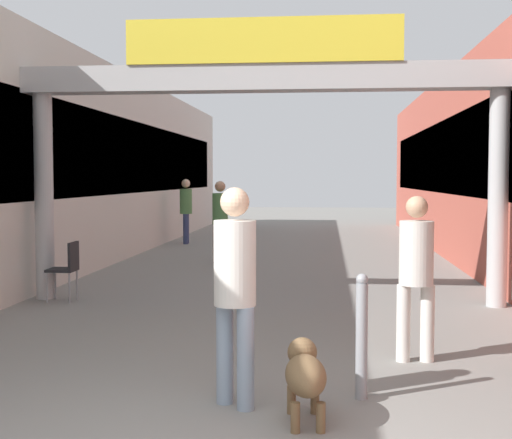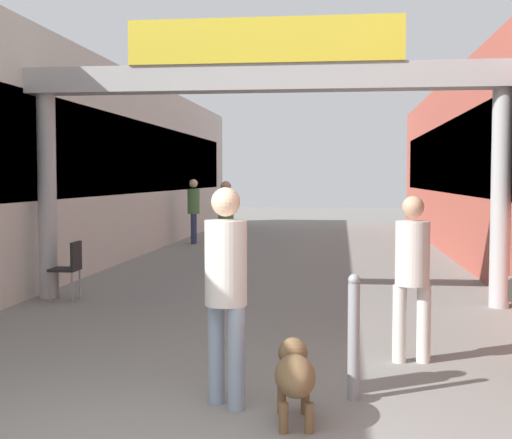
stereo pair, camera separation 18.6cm
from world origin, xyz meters
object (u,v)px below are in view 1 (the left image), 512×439
pedestrian_companion (416,267)px  dog_on_leash (305,373)px  pedestrian_carrying_crate (220,215)px  pedestrian_elderly_walking (186,207)px  pedestrian_with_dog (235,281)px  cafe_chair_black_nearer (67,265)px  bollard_post_metal (362,336)px

pedestrian_companion → dog_on_leash: bearing=-119.6°
pedestrian_carrying_crate → pedestrian_elderly_walking: size_ratio=0.98×
pedestrian_companion → pedestrian_carrying_crate: pedestrian_carrying_crate is taller
pedestrian_with_dog → cafe_chair_black_nearer: 5.60m
pedestrian_carrying_crate → cafe_chair_black_nearer: size_ratio=1.99×
pedestrian_elderly_walking → cafe_chair_black_nearer: (0.05, -9.26, -0.50)m
pedestrian_companion → dog_on_leash: 2.21m
pedestrian_with_dog → bollard_post_metal: 1.17m
pedestrian_carrying_crate → dog_on_leash: (2.16, -10.00, -0.65)m
pedestrian_carrying_crate → bollard_post_metal: pedestrian_carrying_crate is taller
pedestrian_companion → cafe_chair_black_nearer: size_ratio=1.87×
pedestrian_with_dog → pedestrian_carrying_crate: bearing=99.3°
pedestrian_companion → cafe_chair_black_nearer: bearing=147.4°
pedestrian_companion → pedestrian_carrying_crate: 8.76m
pedestrian_companion → dog_on_leash: pedestrian_companion is taller
dog_on_leash → cafe_chair_black_nearer: size_ratio=0.91×
bollard_post_metal → cafe_chair_black_nearer: 6.00m
pedestrian_companion → pedestrian_elderly_walking: bearing=111.3°
pedestrian_carrying_crate → dog_on_leash: 10.26m
bollard_post_metal → pedestrian_carrying_crate: bearing=105.5°
cafe_chair_black_nearer → pedestrian_carrying_crate: bearing=73.2°
pedestrian_with_dog → pedestrian_companion: pedestrian_with_dog is taller
cafe_chair_black_nearer → bollard_post_metal: bearing=-46.1°
pedestrian_with_dog → pedestrian_carrying_crate: 9.86m
pedestrian_elderly_walking → bollard_post_metal: size_ratio=1.70×
pedestrian_elderly_walking → pedestrian_carrying_crate: bearing=-69.0°
pedestrian_carrying_crate → bollard_post_metal: (2.62, -9.44, -0.48)m
pedestrian_carrying_crate → bollard_post_metal: size_ratio=1.68×
pedestrian_companion → bollard_post_metal: (-0.60, -1.29, -0.42)m
pedestrian_companion → bollard_post_metal: pedestrian_companion is taller
pedestrian_elderly_walking → bollard_post_metal: pedestrian_elderly_walking is taller
pedestrian_with_dog → pedestrian_elderly_walking: size_ratio=0.99×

